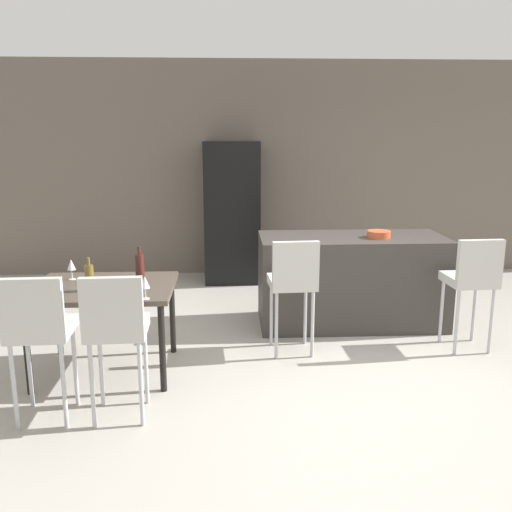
{
  "coord_description": "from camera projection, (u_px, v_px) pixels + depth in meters",
  "views": [
    {
      "loc": [
        -1.03,
        -4.59,
        1.95
      ],
      "look_at": [
        -0.79,
        0.29,
        0.85
      ],
      "focal_mm": 38.69,
      "sensor_mm": 36.0,
      "label": 1
    }
  ],
  "objects": [
    {
      "name": "wine_glass_middle",
      "position": [
        145.0,
        283.0,
        4.06
      ],
      "size": [
        0.07,
        0.07,
        0.17
      ],
      "color": "silver",
      "rests_on": "dining_table"
    },
    {
      "name": "wine_bottle_end",
      "position": [
        89.0,
        278.0,
        4.28
      ],
      "size": [
        0.07,
        0.07,
        0.27
      ],
      "color": "brown",
      "rests_on": "dining_table"
    },
    {
      "name": "bar_chair_middle",
      "position": [
        473.0,
        276.0,
        4.9
      ],
      "size": [
        0.42,
        0.42,
        1.05
      ],
      "color": "beige",
      "rests_on": "ground_plane"
    },
    {
      "name": "bar_chair_left",
      "position": [
        293.0,
        279.0,
        4.82
      ],
      "size": [
        0.42,
        0.42,
        1.05
      ],
      "color": "beige",
      "rests_on": "ground_plane"
    },
    {
      "name": "wine_glass_right",
      "position": [
        71.0,
        265.0,
        4.61
      ],
      "size": [
        0.07,
        0.07,
        0.17
      ],
      "color": "silver",
      "rests_on": "dining_table"
    },
    {
      "name": "ground_plane",
      "position": [
        345.0,
        354.0,
        4.95
      ],
      "size": [
        10.0,
        10.0,
        0.0
      ],
      "primitive_type": "plane",
      "color": "#ADA89E"
    },
    {
      "name": "wine_bottle_left",
      "position": [
        140.0,
        266.0,
        4.63
      ],
      "size": [
        0.08,
        0.08,
        0.28
      ],
      "color": "#471E19",
      "rests_on": "dining_table"
    },
    {
      "name": "refrigerator",
      "position": [
        232.0,
        212.0,
        7.28
      ],
      "size": [
        0.72,
        0.68,
        1.84
      ],
      "primitive_type": "cube",
      "color": "black",
      "rests_on": "ground_plane"
    },
    {
      "name": "kitchen_island",
      "position": [
        351.0,
        280.0,
        5.67
      ],
      "size": [
        1.87,
        0.81,
        0.92
      ],
      "primitive_type": "cube",
      "color": "#383330",
      "rests_on": "ground_plane"
    },
    {
      "name": "fruit_bowl",
      "position": [
        379.0,
        234.0,
        5.5
      ],
      "size": [
        0.23,
        0.23,
        0.07
      ],
      "primitive_type": "cylinder",
      "color": "#C6512D",
      "rests_on": "kitchen_island"
    },
    {
      "name": "dining_chair_near",
      "position": [
        38.0,
        325.0,
        3.65
      ],
      "size": [
        0.41,
        0.41,
        1.05
      ],
      "color": "beige",
      "rests_on": "ground_plane"
    },
    {
      "name": "dining_chair_far",
      "position": [
        116.0,
        324.0,
        3.68
      ],
      "size": [
        0.42,
        0.42,
        1.05
      ],
      "color": "beige",
      "rests_on": "ground_plane"
    },
    {
      "name": "dining_table",
      "position": [
        104.0,
        295.0,
        4.46
      ],
      "size": [
        1.13,
        0.89,
        0.74
      ],
      "color": "#4C4238",
      "rests_on": "ground_plane"
    },
    {
      "name": "back_wall",
      "position": [
        303.0,
        169.0,
        7.64
      ],
      "size": [
        10.0,
        0.12,
        2.9
      ],
      "primitive_type": "cube",
      "color": "#665B51",
      "rests_on": "ground_plane"
    }
  ]
}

